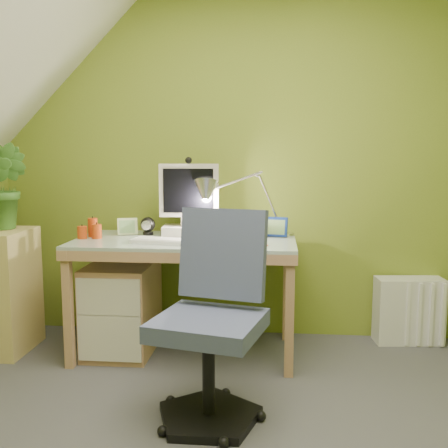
# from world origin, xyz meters

# --- Properties ---
(wall_back) EXTENTS (3.20, 0.01, 2.40)m
(wall_back) POSITION_xyz_m (0.00, 1.60, 1.20)
(wall_back) COLOR olive
(wall_back) RESTS_ON floor
(desk) EXTENTS (1.36, 0.68, 0.73)m
(desk) POSITION_xyz_m (-0.26, 1.18, 0.36)
(desk) COLOR tan
(desk) RESTS_ON floor
(monitor) EXTENTS (0.40, 0.25, 0.52)m
(monitor) POSITION_xyz_m (-0.26, 1.36, 0.99)
(monitor) COLOR #BCB3A9
(monitor) RESTS_ON desk
(speaker_left) EXTENTS (0.11, 0.11, 0.12)m
(speaker_left) POSITION_xyz_m (-0.53, 1.34, 0.78)
(speaker_left) COLOR black
(speaker_left) RESTS_ON desk
(speaker_right) EXTENTS (0.11, 0.11, 0.13)m
(speaker_right) POSITION_xyz_m (0.01, 1.34, 0.79)
(speaker_right) COLOR black
(speaker_right) RESTS_ON desk
(keyboard) EXTENTS (0.45, 0.22, 0.02)m
(keyboard) POSITION_xyz_m (-0.34, 1.04, 0.74)
(keyboard) COLOR white
(keyboard) RESTS_ON desk
(mousepad) EXTENTS (0.27, 0.22, 0.01)m
(mousepad) POSITION_xyz_m (0.12, 1.04, 0.73)
(mousepad) COLOR #C9451F
(mousepad) RESTS_ON desk
(mouse) EXTENTS (0.11, 0.08, 0.04)m
(mouse) POSITION_xyz_m (0.12, 1.04, 0.75)
(mouse) COLOR white
(mouse) RESTS_ON mousepad
(amber_tumbler) EXTENTS (0.08, 0.08, 0.08)m
(amber_tumbler) POSITION_xyz_m (-0.08, 1.10, 0.77)
(amber_tumbler) COLOR brown
(amber_tumbler) RESTS_ON desk
(candle_cluster) EXTENTS (0.18, 0.16, 0.12)m
(candle_cluster) POSITION_xyz_m (-0.86, 1.19, 0.79)
(candle_cluster) COLOR #C23E10
(candle_cluster) RESTS_ON desk
(photo_frame_red) EXTENTS (0.14, 0.05, 0.12)m
(photo_frame_red) POSITION_xyz_m (0.16, 1.30, 0.78)
(photo_frame_red) COLOR red
(photo_frame_red) RESTS_ON desk
(photo_frame_blue) EXTENTS (0.15, 0.05, 0.12)m
(photo_frame_blue) POSITION_xyz_m (0.30, 1.34, 0.79)
(photo_frame_blue) COLOR navy
(photo_frame_blue) RESTS_ON desk
(photo_frame_green) EXTENTS (0.13, 0.06, 0.11)m
(photo_frame_green) POSITION_xyz_m (-0.66, 1.32, 0.78)
(photo_frame_green) COLOR #B3C588
(photo_frame_green) RESTS_ON desk
(desk_lamp) EXTENTS (0.57, 0.26, 0.60)m
(desk_lamp) POSITION_xyz_m (0.19, 1.36, 1.03)
(desk_lamp) COLOR silver
(desk_lamp) RESTS_ON desk
(side_ledge) EXTENTS (0.29, 0.44, 0.78)m
(side_ledge) POSITION_xyz_m (-1.40, 1.12, 0.39)
(side_ledge) COLOR tan
(side_ledge) RESTS_ON floor
(potted_plant) EXTENTS (0.33, 0.29, 0.54)m
(potted_plant) POSITION_xyz_m (-1.40, 1.17, 1.05)
(potted_plant) COLOR #366722
(potted_plant) RESTS_ON side_ledge
(task_chair) EXTENTS (0.65, 0.65, 0.97)m
(task_chair) POSITION_xyz_m (-0.01, 0.34, 0.48)
(task_chair) COLOR #444C70
(task_chair) RESTS_ON floor
(radiator) EXTENTS (0.45, 0.22, 0.44)m
(radiator) POSITION_xyz_m (1.19, 1.50, 0.22)
(radiator) COLOR silver
(radiator) RESTS_ON floor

